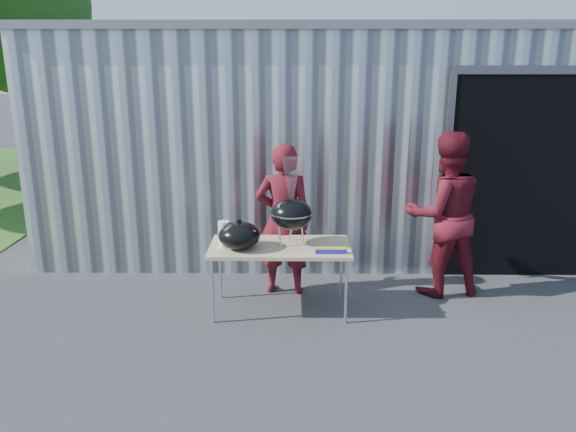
{
  "coord_description": "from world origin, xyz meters",
  "views": [
    {
      "loc": [
        0.18,
        -5.08,
        2.67
      ],
      "look_at": [
        0.13,
        0.71,
        1.05
      ],
      "focal_mm": 35.0,
      "sensor_mm": 36.0,
      "label": 1
    }
  ],
  "objects_px": {
    "kettle_grill": "(291,207)",
    "person_cook": "(284,220)",
    "person_bystander": "(444,215)",
    "folding_table": "(280,249)"
  },
  "relations": [
    {
      "from": "kettle_grill",
      "to": "person_cook",
      "type": "height_order",
      "value": "person_cook"
    },
    {
      "from": "person_cook",
      "to": "person_bystander",
      "type": "height_order",
      "value": "person_bystander"
    },
    {
      "from": "folding_table",
      "to": "person_bystander",
      "type": "bearing_deg",
      "value": 15.69
    },
    {
      "from": "kettle_grill",
      "to": "person_cook",
      "type": "relative_size",
      "value": 0.53
    },
    {
      "from": "folding_table",
      "to": "person_cook",
      "type": "bearing_deg",
      "value": 86.44
    },
    {
      "from": "folding_table",
      "to": "person_cook",
      "type": "distance_m",
      "value": 0.56
    },
    {
      "from": "folding_table",
      "to": "kettle_grill",
      "type": "bearing_deg",
      "value": 16.99
    },
    {
      "from": "folding_table",
      "to": "kettle_grill",
      "type": "xyz_separation_m",
      "value": [
        0.12,
        0.04,
        0.46
      ]
    },
    {
      "from": "folding_table",
      "to": "person_bystander",
      "type": "distance_m",
      "value": 1.96
    },
    {
      "from": "folding_table",
      "to": "kettle_grill",
      "type": "height_order",
      "value": "kettle_grill"
    }
  ]
}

